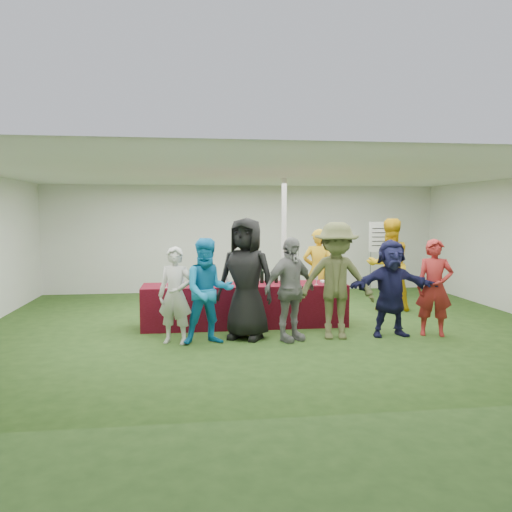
{
  "coord_description": "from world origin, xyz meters",
  "views": [
    {
      "loc": [
        -1.36,
        -8.68,
        2.02
      ],
      "look_at": [
        -0.22,
        0.05,
        1.25
      ],
      "focal_mm": 35.0,
      "sensor_mm": 36.0,
      "label": 1
    }
  ],
  "objects": [
    {
      "name": "customer_4",
      "position": [
        0.93,
        -1.03,
        0.94
      ],
      "size": [
        1.3,
        0.87,
        1.87
      ],
      "primitive_type": "imported",
      "rotation": [
        0.0,
        0.0,
        -0.15
      ],
      "color": "#50542E",
      "rests_on": "ground"
    },
    {
      "name": "staff_pourer",
      "position": [
        1.14,
        0.89,
        0.85
      ],
      "size": [
        0.71,
        0.56,
        1.7
      ],
      "primitive_type": "imported",
      "rotation": [
        0.0,
        0.0,
        2.88
      ],
      "color": "gold",
      "rests_on": "ground"
    },
    {
      "name": "customer_5",
      "position": [
        1.87,
        -0.98,
        0.79
      ],
      "size": [
        1.47,
        0.48,
        1.58
      ],
      "primitive_type": "imported",
      "rotation": [
        0.0,
        0.0,
        -0.0
      ],
      "color": "#16173E",
      "rests_on": "ground"
    },
    {
      "name": "dump_bucket",
      "position": [
        1.24,
        -0.17,
        0.84
      ],
      "size": [
        0.21,
        0.21,
        0.18
      ],
      "primitive_type": "cylinder",
      "color": "slate",
      "rests_on": "serving_table"
    },
    {
      "name": "customer_2",
      "position": [
        -0.5,
        -0.84,
        0.97
      ],
      "size": [
        1.13,
        0.99,
        1.94
      ],
      "primitive_type": "imported",
      "rotation": [
        0.0,
        0.0,
        -0.49
      ],
      "color": "black",
      "rests_on": "ground"
    },
    {
      "name": "customer_1",
      "position": [
        -1.11,
        -1.09,
        0.82
      ],
      "size": [
        0.87,
        0.72,
        1.63
      ],
      "primitive_type": "imported",
      "rotation": [
        0.0,
        0.0,
        0.14
      ],
      "color": "#1382C3",
      "rests_on": "ground"
    },
    {
      "name": "staff_back",
      "position": [
        2.67,
        1.06,
        0.95
      ],
      "size": [
        0.95,
        0.75,
        1.9
      ],
      "primitive_type": "imported",
      "rotation": [
        0.0,
        0.0,
        3.17
      ],
      "color": "gold",
      "rests_on": "ground"
    },
    {
      "name": "wine_list_sign",
      "position": [
        3.01,
        2.49,
        1.32
      ],
      "size": [
        0.5,
        0.03,
        1.8
      ],
      "color": "slate",
      "rests_on": "ground"
    },
    {
      "name": "bar_towel",
      "position": [
        1.11,
        0.1,
        0.77
      ],
      "size": [
        0.25,
        0.18,
        0.03
      ],
      "primitive_type": "cube",
      "color": "white",
      "rests_on": "serving_table"
    },
    {
      "name": "customer_6",
      "position": [
        2.59,
        -1.05,
        0.79
      ],
      "size": [
        0.67,
        0.55,
        1.59
      ],
      "primitive_type": "imported",
      "rotation": [
        0.0,
        0.0,
        -0.35
      ],
      "color": "maroon",
      "rests_on": "ground"
    },
    {
      "name": "tent",
      "position": [
        0.5,
        1.2,
        1.35
      ],
      "size": [
        10.0,
        10.0,
        10.0
      ],
      "color": "white",
      "rests_on": "ground"
    },
    {
      "name": "wine_glasses",
      "position": [
        -0.86,
        -0.2,
        0.86
      ],
      "size": [
        2.67,
        0.15,
        0.16
      ],
      "color": "silver",
      "rests_on": "serving_table"
    },
    {
      "name": "wine_bottles",
      "position": [
        0.22,
        0.18,
        0.87
      ],
      "size": [
        0.71,
        0.13,
        0.32
      ],
      "color": "black",
      "rests_on": "serving_table"
    },
    {
      "name": "ground",
      "position": [
        0.0,
        0.0,
        0.0
      ],
      "size": [
        60.0,
        60.0,
        0.0
      ],
      "primitive_type": "plane",
      "color": "#284719",
      "rests_on": "ground"
    },
    {
      "name": "water_bottle",
      "position": [
        -0.43,
        0.13,
        0.85
      ],
      "size": [
        0.07,
        0.07,
        0.23
      ],
      "color": "silver",
      "rests_on": "serving_table"
    },
    {
      "name": "customer_0",
      "position": [
        -1.61,
        -1.0,
        0.75
      ],
      "size": [
        0.64,
        0.52,
        1.5
      ],
      "primitive_type": "imported",
      "rotation": [
        0.0,
        0.0,
        -0.34
      ],
      "color": "silver",
      "rests_on": "ground"
    },
    {
      "name": "serving_table",
      "position": [
        -0.42,
        0.05,
        0.38
      ],
      "size": [
        3.6,
        0.8,
        0.75
      ],
      "primitive_type": "cube",
      "color": "maroon",
      "rests_on": "ground"
    },
    {
      "name": "customer_3",
      "position": [
        0.17,
        -1.06,
        0.82
      ],
      "size": [
        1.04,
        0.81,
        1.64
      ],
      "primitive_type": "imported",
      "rotation": [
        0.0,
        0.0,
        0.5
      ],
      "color": "gray",
      "rests_on": "ground"
    }
  ]
}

